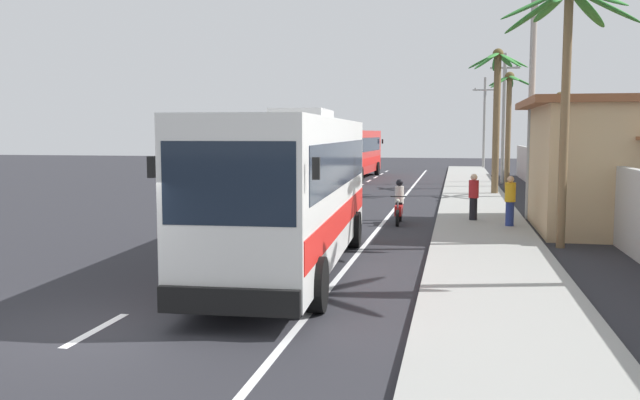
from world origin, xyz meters
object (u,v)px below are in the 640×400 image
(utility_pole_mid, at_px, (532,80))
(palm_farthest, at_px, (567,43))
(utility_pole_distant, at_px, (484,121))
(palm_fourth, at_px, (509,109))
(coach_bus_foreground, at_px, (293,186))
(pedestrian_near_kerb, at_px, (510,200))
(palm_third, at_px, (560,119))
(palm_nearest, at_px, (497,98))
(pedestrian_midwalk, at_px, (474,196))
(coach_bus_far_lane, at_px, (352,152))
(utility_pole_far, at_px, (504,116))
(motorcycle_beside_bus, at_px, (399,206))

(utility_pole_mid, xyz_separation_m, palm_farthest, (0.23, -6.50, 0.52))
(utility_pole_distant, height_order, palm_fourth, utility_pole_distant)
(coach_bus_foreground, relative_size, pedestrian_near_kerb, 6.60)
(pedestrian_near_kerb, xyz_separation_m, palm_farthest, (1.15, -3.41, 4.78))
(palm_farthest, bearing_deg, palm_third, 82.36)
(palm_fourth, height_order, palm_farthest, palm_farthest)
(utility_pole_distant, height_order, palm_nearest, utility_pole_distant)
(pedestrian_midwalk, height_order, utility_pole_distant, utility_pole_distant)
(coach_bus_far_lane, relative_size, palm_farthest, 1.59)
(utility_pole_far, relative_size, palm_fourth, 1.22)
(palm_fourth, bearing_deg, utility_pole_mid, -90.89)
(coach_bus_foreground, relative_size, palm_farthest, 1.49)
(pedestrian_midwalk, distance_m, utility_pole_far, 20.65)
(coach_bus_far_lane, relative_size, palm_fourth, 1.75)
(pedestrian_near_kerb, bearing_deg, pedestrian_midwalk, 58.20)
(coach_bus_foreground, distance_m, palm_nearest, 21.75)
(palm_fourth, bearing_deg, palm_farthest, -90.01)
(pedestrian_near_kerb, distance_m, palm_nearest, 13.49)
(motorcycle_beside_bus, height_order, pedestrian_midwalk, pedestrian_midwalk)
(coach_bus_foreground, bearing_deg, utility_pole_far, 77.00)
(pedestrian_midwalk, bearing_deg, utility_pole_distant, 179.52)
(motorcycle_beside_bus, distance_m, palm_nearest, 13.42)
(coach_bus_foreground, xyz_separation_m, utility_pole_mid, (6.59, 10.95, 3.26))
(utility_pole_distant, xyz_separation_m, palm_fourth, (0.52, -22.29, 0.31))
(coach_bus_far_lane, relative_size, motorcycle_beside_bus, 6.12)
(pedestrian_midwalk, xyz_separation_m, palm_farthest, (2.33, -4.78, 4.79))
(utility_pole_distant, relative_size, palm_third, 1.57)
(utility_pole_distant, bearing_deg, palm_farthest, -89.32)
(utility_pole_mid, bearing_deg, palm_fourth, 89.11)
(coach_bus_foreground, height_order, utility_pole_distant, utility_pole_distant)
(pedestrian_midwalk, distance_m, palm_third, 11.69)
(coach_bus_foreground, height_order, motorcycle_beside_bus, coach_bus_foreground)
(motorcycle_beside_bus, height_order, pedestrian_near_kerb, pedestrian_near_kerb)
(coach_bus_far_lane, height_order, palm_fourth, palm_fourth)
(utility_pole_mid, distance_m, palm_third, 9.08)
(coach_bus_foreground, xyz_separation_m, motorcycle_beside_bus, (1.84, 8.72, -1.37))
(palm_third, distance_m, palm_fourth, 6.43)
(utility_pole_mid, distance_m, utility_pole_distant, 37.06)
(utility_pole_mid, height_order, palm_fourth, utility_pole_mid)
(pedestrian_near_kerb, distance_m, utility_pole_mid, 5.34)
(utility_pole_mid, height_order, utility_pole_far, utility_pole_mid)
(utility_pole_far, bearing_deg, utility_pole_distant, 91.54)
(palm_third, height_order, palm_farthest, palm_farthest)
(utility_pole_far, distance_m, palm_nearest, 8.84)
(coach_bus_foreground, height_order, palm_farthest, palm_farthest)
(coach_bus_foreground, bearing_deg, pedestrian_midwalk, 64.02)
(coach_bus_foreground, xyz_separation_m, palm_farthest, (6.82, 4.44, 3.78))
(utility_pole_mid, height_order, utility_pole_distant, utility_pole_mid)
(coach_bus_foreground, xyz_separation_m, utility_pole_distant, (6.31, 47.99, 2.35))
(coach_bus_far_lane, distance_m, palm_third, 18.17)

